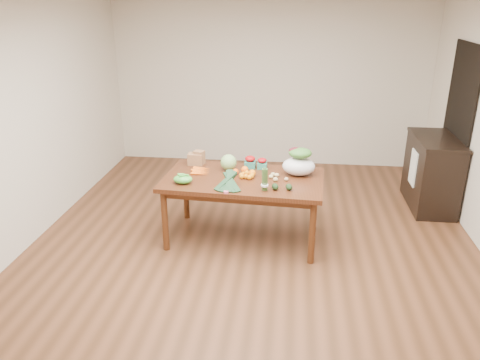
# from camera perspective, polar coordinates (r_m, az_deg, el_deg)

# --- Properties ---
(floor) EXTENTS (6.00, 6.00, 0.00)m
(floor) POSITION_cam_1_polar(r_m,az_deg,el_deg) (5.21, 1.47, -8.65)
(floor) COLOR brown
(floor) RESTS_ON ground
(room_walls) EXTENTS (5.02, 6.02, 2.70)m
(room_walls) POSITION_cam_1_polar(r_m,az_deg,el_deg) (4.68, 1.63, 5.78)
(room_walls) COLOR beige
(room_walls) RESTS_ON floor
(dining_table) EXTENTS (1.80, 1.08, 0.75)m
(dining_table) POSITION_cam_1_polar(r_m,az_deg,el_deg) (5.30, 0.38, -3.50)
(dining_table) COLOR #4E2312
(dining_table) RESTS_ON floor
(doorway_dark) EXTENTS (0.02, 1.00, 2.10)m
(doorway_dark) POSITION_cam_1_polar(r_m,az_deg,el_deg) (6.63, 24.92, 5.84)
(doorway_dark) COLOR black
(doorway_dark) RESTS_ON floor
(cabinet) EXTENTS (0.52, 1.02, 0.94)m
(cabinet) POSITION_cam_1_polar(r_m,az_deg,el_deg) (6.59, 22.34, 0.83)
(cabinet) COLOR black
(cabinet) RESTS_ON floor
(dish_towel) EXTENTS (0.02, 0.28, 0.45)m
(dish_towel) POSITION_cam_1_polar(r_m,az_deg,el_deg) (6.44, 20.35, 1.41)
(dish_towel) COLOR white
(dish_towel) RESTS_ON cabinet
(paper_bag) EXTENTS (0.25, 0.21, 0.17)m
(paper_bag) POSITION_cam_1_polar(r_m,az_deg,el_deg) (5.56, -5.45, 2.70)
(paper_bag) COLOR #926541
(paper_bag) RESTS_ON dining_table
(cabbage) EXTENTS (0.18, 0.18, 0.18)m
(cabbage) POSITION_cam_1_polar(r_m,az_deg,el_deg) (5.36, -1.41, 2.17)
(cabbage) COLOR #8DB266
(cabbage) RESTS_ON dining_table
(strawberry_basket_a) EXTENTS (0.13, 0.13, 0.11)m
(strawberry_basket_a) POSITION_cam_1_polar(r_m,az_deg,el_deg) (5.44, 1.23, 2.08)
(strawberry_basket_a) COLOR #B00B0F
(strawberry_basket_a) RESTS_ON dining_table
(strawberry_basket_b) EXTENTS (0.12, 0.12, 0.10)m
(strawberry_basket_b) POSITION_cam_1_polar(r_m,az_deg,el_deg) (5.43, 2.71, 1.92)
(strawberry_basket_b) COLOR #B80C18
(strawberry_basket_b) RESTS_ON dining_table
(orange_a) EXTENTS (0.07, 0.07, 0.07)m
(orange_a) POSITION_cam_1_polar(r_m,az_deg,el_deg) (5.23, -0.54, 1.02)
(orange_a) COLOR #FF600F
(orange_a) RESTS_ON dining_table
(orange_b) EXTENTS (0.08, 0.08, 0.08)m
(orange_b) POSITION_cam_1_polar(r_m,az_deg,el_deg) (5.27, 0.59, 1.25)
(orange_b) COLOR #E0550D
(orange_b) RESTS_ON dining_table
(orange_c) EXTENTS (0.08, 0.08, 0.08)m
(orange_c) POSITION_cam_1_polar(r_m,az_deg,el_deg) (5.18, 1.51, 0.85)
(orange_c) COLOR orange
(orange_c) RESTS_ON dining_table
(mandarin_cluster) EXTENTS (0.19, 0.19, 0.09)m
(mandarin_cluster) POSITION_cam_1_polar(r_m,az_deg,el_deg) (5.14, 0.84, 0.74)
(mandarin_cluster) COLOR orange
(mandarin_cluster) RESTS_ON dining_table
(carrots) EXTENTS (0.23, 0.26, 0.03)m
(carrots) POSITION_cam_1_polar(r_m,az_deg,el_deg) (5.34, -4.77, 1.13)
(carrots) COLOR orange
(carrots) RESTS_ON dining_table
(snap_pea_bag) EXTENTS (0.21, 0.15, 0.09)m
(snap_pea_bag) POSITION_cam_1_polar(r_m,az_deg,el_deg) (5.02, -6.97, 0.09)
(snap_pea_bag) COLOR green
(snap_pea_bag) RESTS_ON dining_table
(kale_bunch) EXTENTS (0.34, 0.42, 0.16)m
(kale_bunch) POSITION_cam_1_polar(r_m,az_deg,el_deg) (4.82, -1.48, -0.24)
(kale_bunch) COLOR #16311B
(kale_bunch) RESTS_ON dining_table
(asparagus_bundle) EXTENTS (0.09, 0.12, 0.26)m
(asparagus_bundle) POSITION_cam_1_polar(r_m,az_deg,el_deg) (4.77, 3.04, 0.05)
(asparagus_bundle) COLOR #527435
(asparagus_bundle) RESTS_ON dining_table
(potato_a) EXTENTS (0.05, 0.05, 0.04)m
(potato_a) POSITION_cam_1_polar(r_m,az_deg,el_deg) (5.14, 3.80, 0.42)
(potato_a) COLOR #D7C47C
(potato_a) RESTS_ON dining_table
(potato_b) EXTENTS (0.06, 0.05, 0.05)m
(potato_b) POSITION_cam_1_polar(r_m,az_deg,el_deg) (5.06, 4.35, 0.08)
(potato_b) COLOR tan
(potato_b) RESTS_ON dining_table
(potato_c) EXTENTS (0.05, 0.05, 0.04)m
(potato_c) POSITION_cam_1_polar(r_m,az_deg,el_deg) (5.19, 4.51, 0.61)
(potato_c) COLOR #DCCD7F
(potato_c) RESTS_ON dining_table
(potato_d) EXTENTS (0.05, 0.05, 0.05)m
(potato_d) POSITION_cam_1_polar(r_m,az_deg,el_deg) (5.20, 4.06, 0.68)
(potato_d) COLOR tan
(potato_d) RESTS_ON dining_table
(potato_e) EXTENTS (0.05, 0.04, 0.04)m
(potato_e) POSITION_cam_1_polar(r_m,az_deg,el_deg) (5.09, 5.66, 0.11)
(potato_e) COLOR #DDB37F
(potato_e) RESTS_ON dining_table
(avocado_a) EXTENTS (0.09, 0.11, 0.07)m
(avocado_a) POSITION_cam_1_polar(r_m,az_deg,el_deg) (4.84, 4.30, -0.81)
(avocado_a) COLOR black
(avocado_a) RESTS_ON dining_table
(avocado_b) EXTENTS (0.09, 0.11, 0.07)m
(avocado_b) POSITION_cam_1_polar(r_m,az_deg,el_deg) (4.85, 5.99, -0.86)
(avocado_b) COLOR black
(avocado_b) RESTS_ON dining_table
(salad_bag) EXTENTS (0.38, 0.30, 0.28)m
(salad_bag) POSITION_cam_1_polar(r_m,az_deg,el_deg) (5.23, 7.19, 2.08)
(salad_bag) COLOR white
(salad_bag) RESTS_ON dining_table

